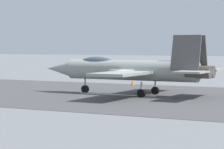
% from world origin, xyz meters
% --- Properties ---
extents(ground_plane, '(400.00, 400.00, 0.00)m').
position_xyz_m(ground_plane, '(0.00, 0.00, 0.00)').
color(ground_plane, slate).
extents(runway_strip, '(240.00, 26.00, 0.02)m').
position_xyz_m(runway_strip, '(-0.02, 0.00, 0.01)').
color(runway_strip, '#474748').
rests_on(runway_strip, ground).
extents(fighter_jet, '(17.65, 14.37, 5.62)m').
position_xyz_m(fighter_jet, '(-0.46, -0.38, 2.42)').
color(fighter_jet, '#969996').
rests_on(fighter_jet, ground).
extents(marker_cone_mid, '(0.44, 0.44, 0.55)m').
position_xyz_m(marker_cone_mid, '(4.48, -11.52, 0.28)').
color(marker_cone_mid, orange).
rests_on(marker_cone_mid, ground).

